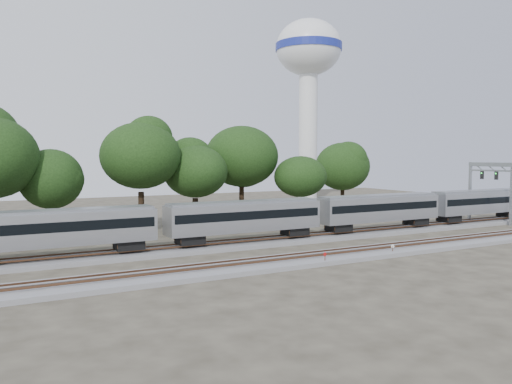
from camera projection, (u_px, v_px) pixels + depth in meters
ground at (268, 256)px, 48.26m from camera, size 160.00×160.00×0.00m
track_far at (240, 244)px, 53.53m from camera, size 160.00×5.00×0.73m
track_near at (289, 261)px, 44.73m from camera, size 160.00×5.00×0.73m
train at (380, 208)px, 62.49m from camera, size 128.35×3.13×4.61m
switch_stand_red at (325, 257)px, 44.13m from camera, size 0.36×0.12×1.13m
switch_stand_white at (393, 248)px, 48.49m from camera, size 0.33×0.13×1.06m
switch_lever at (346, 259)px, 45.83m from camera, size 0.55×0.40×0.30m
water_tower at (308, 68)px, 103.05m from camera, size 13.68×13.68×37.88m
signal_gantry at (490, 179)px, 72.00m from camera, size 0.61×7.22×8.78m
tree_2 at (51, 179)px, 56.53m from camera, size 7.18×7.18×10.13m
tree_3 at (140, 156)px, 61.50m from camera, size 9.87×9.87×13.92m
tree_4 at (195, 172)px, 65.44m from camera, size 7.80×7.80×10.99m
tree_5 at (242, 157)px, 72.47m from camera, size 9.81×9.81×13.83m
tree_6 at (300, 177)px, 71.57m from camera, size 6.86×6.86×9.68m
tree_7 at (343, 167)px, 87.92m from camera, size 8.04×8.04×11.33m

